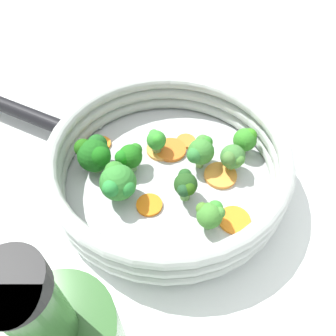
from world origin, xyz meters
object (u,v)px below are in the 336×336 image
Objects in this scene: carrot_slice_2 at (161,149)px; carrot_slice_6 at (149,205)px; carrot_slice_1 at (234,220)px; broccoli_floret_8 at (94,153)px; broccoli_floret_1 at (233,157)px; broccoli_floret_6 at (210,214)px; carrot_slice_0 at (186,141)px; broccoli_floret_7 at (186,185)px; skillet at (168,179)px; carrot_slice_4 at (220,175)px; carrot_slice_5 at (171,150)px; broccoli_floret_2 at (118,181)px; broccoli_floret_4 at (245,138)px; broccoli_floret_3 at (154,141)px; carrot_slice_3 at (101,144)px; broccoli_floret_5 at (129,157)px; broccoli_floret_0 at (201,151)px.

carrot_slice_2 is 1.30× the size of carrot_slice_6.
broccoli_floret_8 reaches higher than carrot_slice_1.
broccoli_floret_6 is at bearing 136.01° from broccoli_floret_1.
carrot_slice_0 is 0.68× the size of broccoli_floret_7.
skillet is 8.82× the size of carrot_slice_6.
carrot_slice_4 is at bearing -12.98° from carrot_slice_1.
carrot_slice_6 is at bearing 142.77° from carrot_slice_5.
carrot_slice_0 is 0.72× the size of broccoli_floret_6.
carrot_slice_0 is 0.53× the size of broccoli_floret_8.
broccoli_floret_1 is 1.05× the size of broccoli_floret_7.
carrot_slice_2 is 0.01m from carrot_slice_5.
carrot_slice_0 is 0.14m from broccoli_floret_2.
carrot_slice_0 and carrot_slice_2 have the same top height.
broccoli_floret_4 is at bearing -46.59° from broccoli_floret_6.
broccoli_floret_7 is (-0.09, -0.01, 0.00)m from broccoli_floret_3.
broccoli_floret_6 is (-0.14, 0.03, 0.02)m from carrot_slice_0.
carrot_slice_3 is (0.19, 0.12, 0.00)m from carrot_slice_1.
broccoli_floret_3 is at bearing 42.75° from carrot_slice_4.
carrot_slice_0 is at bearing 0.82° from carrot_slice_1.
broccoli_floret_4 is at bearing -75.24° from carrot_slice_6.
skillet is at bearing -46.13° from carrot_slice_6.
broccoli_floret_1 is at bearing -112.72° from broccoli_floret_8.
broccoli_floret_4 is (-0.09, -0.19, 0.03)m from carrot_slice_3.
carrot_slice_2 is 0.96× the size of carrot_slice_5.
carrot_slice_5 is 0.09m from broccoli_floret_7.
carrot_slice_1 is at bearing -100.65° from broccoli_floret_6.
broccoli_floret_8 is at bearing 43.55° from carrot_slice_1.
carrot_slice_2 is (0.15, 0.04, 0.00)m from carrot_slice_1.
broccoli_floret_8 reaches higher than broccoli_floret_5.
broccoli_floret_0 reaches higher than broccoli_floret_4.
broccoli_floret_2 reaches higher than broccoli_floret_7.
broccoli_floret_8 reaches higher than carrot_slice_5.
broccoli_floret_6 is (-0.18, -0.09, 0.02)m from carrot_slice_3.
broccoli_floret_0 is (0.04, -0.09, 0.03)m from carrot_slice_6.
skillet is 7.41× the size of broccoli_floret_6.
carrot_slice_1 is 0.09m from broccoli_floret_1.
broccoli_floret_8 is (-0.00, 0.10, 0.03)m from carrot_slice_2.
broccoli_floret_6 is at bearing -142.77° from broccoli_floret_8.
broccoli_floret_4 reaches higher than carrot_slice_4.
broccoli_floret_5 reaches higher than carrot_slice_1.
broccoli_floret_6 is (-0.06, 0.05, 0.02)m from carrot_slice_4.
broccoli_floret_1 is at bearing -43.99° from broccoli_floret_6.
broccoli_floret_7 is (-0.00, -0.05, 0.03)m from carrot_slice_6.
carrot_slice_1 is at bearing -152.97° from skillet.
broccoli_floret_4 is at bearing -123.83° from carrot_slice_0.
carrot_slice_1 is 0.16m from broccoli_floret_3.
broccoli_floret_2 is (-0.10, -0.00, 0.03)m from carrot_slice_3.
carrot_slice_2 and carrot_slice_4 have the same top height.
broccoli_floret_5 is 0.05m from broccoli_floret_8.
broccoli_floret_1 reaches higher than broccoli_floret_5.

